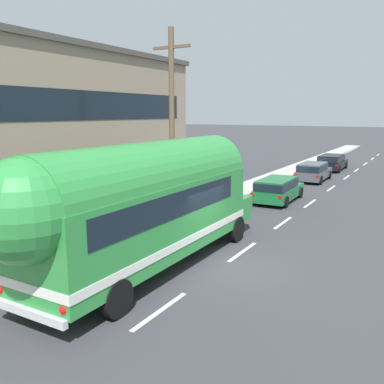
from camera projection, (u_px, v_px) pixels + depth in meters
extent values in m
plane|color=#38383D|center=(224.00, 265.00, 13.88)|extent=(300.00, 300.00, 0.00)
cube|color=silver|center=(160.00, 311.00, 10.70)|extent=(0.14, 2.40, 0.01)
cube|color=silver|center=(243.00, 252.00, 15.23)|extent=(0.14, 2.40, 0.01)
cube|color=silver|center=(283.00, 223.00, 19.24)|extent=(0.14, 2.40, 0.01)
cube|color=silver|center=(310.00, 203.00, 23.35)|extent=(0.14, 2.40, 0.01)
cube|color=silver|center=(331.00, 188.00, 28.03)|extent=(0.14, 2.40, 0.01)
cube|color=silver|center=(347.00, 177.00, 32.85)|extent=(0.14, 2.40, 0.01)
cube|color=silver|center=(356.00, 170.00, 36.82)|extent=(0.14, 2.40, 0.01)
cube|color=silver|center=(365.00, 164.00, 41.46)|extent=(0.14, 2.40, 0.01)
cube|color=silver|center=(373.00, 159.00, 46.10)|extent=(0.14, 2.40, 0.01)
cube|color=silver|center=(378.00, 155.00, 50.33)|extent=(0.14, 2.40, 0.01)
cube|color=silver|center=(252.00, 194.00, 25.95)|extent=(0.12, 80.00, 0.01)
cube|color=#ADA89E|center=(224.00, 197.00, 24.74)|extent=(2.04, 90.00, 0.15)
cube|color=black|center=(34.00, 201.00, 15.31)|extent=(0.08, 19.71, 1.20)
cube|color=black|center=(27.00, 104.00, 14.66)|extent=(0.08, 19.71, 1.20)
cylinder|color=brown|center=(172.00, 130.00, 18.06)|extent=(0.24, 0.24, 8.50)
cube|color=brown|center=(171.00, 47.00, 17.42)|extent=(1.80, 0.12, 0.12)
cube|color=#2D8C3D|center=(149.00, 217.00, 13.17)|extent=(2.51, 9.20, 2.30)
cylinder|color=#2D8C3D|center=(148.00, 181.00, 12.95)|extent=(2.46, 9.10, 2.45)
sphere|color=#2D8C3D|center=(25.00, 211.00, 9.08)|extent=(2.40, 2.40, 2.40)
cube|color=#2D8C3D|center=(222.00, 206.00, 17.75)|extent=(2.26, 1.30, 0.95)
cube|color=silver|center=(149.00, 237.00, 13.29)|extent=(2.55, 9.24, 0.24)
cube|color=black|center=(143.00, 200.00, 12.80)|extent=(2.54, 7.40, 0.76)
cube|color=black|center=(26.00, 233.00, 9.17)|extent=(2.00, 0.08, 0.84)
cube|color=silver|center=(30.00, 286.00, 9.39)|extent=(0.80, 0.06, 0.90)
cube|color=silver|center=(29.00, 313.00, 9.43)|extent=(2.34, 0.14, 0.20)
sphere|color=red|center=(1.00, 289.00, 9.96)|extent=(0.20, 0.20, 0.20)
sphere|color=red|center=(64.00, 310.00, 8.92)|extent=(0.20, 0.20, 0.20)
cube|color=black|center=(216.00, 178.00, 17.00)|extent=(2.14, 0.10, 0.96)
cube|color=silver|center=(229.00, 206.00, 18.36)|extent=(0.90, 0.10, 0.56)
cylinder|color=black|center=(186.00, 221.00, 17.55)|extent=(0.26, 1.00, 1.00)
cylinder|color=black|center=(236.00, 229.00, 16.39)|extent=(0.26, 1.00, 1.00)
cylinder|color=black|center=(51.00, 280.00, 11.43)|extent=(0.26, 1.00, 1.00)
cylinder|color=black|center=(117.00, 298.00, 10.27)|extent=(0.26, 1.00, 1.00)
cube|color=#196633|center=(279.00, 192.00, 23.88)|extent=(1.87, 4.47, 0.60)
cube|color=#196633|center=(277.00, 184.00, 23.36)|extent=(1.64, 3.21, 0.55)
cube|color=black|center=(277.00, 184.00, 23.37)|extent=(1.71, 3.25, 0.43)
cube|color=red|center=(252.00, 194.00, 22.29)|extent=(0.20, 0.04, 0.14)
cube|color=red|center=(280.00, 197.00, 21.57)|extent=(0.20, 0.04, 0.14)
cylinder|color=black|center=(273.00, 190.00, 25.62)|extent=(0.21, 0.64, 0.64)
cylinder|color=black|center=(300.00, 193.00, 24.82)|extent=(0.21, 0.64, 0.64)
cylinder|color=black|center=(255.00, 199.00, 23.01)|extent=(0.21, 0.64, 0.64)
cylinder|color=black|center=(286.00, 202.00, 22.21)|extent=(0.21, 0.64, 0.64)
cube|color=#474C51|center=(314.00, 174.00, 31.08)|extent=(1.81, 4.45, 0.60)
cube|color=#474C51|center=(313.00, 167.00, 30.56)|extent=(1.60, 3.00, 0.55)
cube|color=black|center=(313.00, 167.00, 30.57)|extent=(1.66, 3.04, 0.43)
cube|color=red|center=(295.00, 174.00, 29.51)|extent=(0.20, 0.04, 0.14)
cube|color=red|center=(317.00, 176.00, 28.77)|extent=(0.20, 0.04, 0.14)
cylinder|color=black|center=(307.00, 173.00, 32.82)|extent=(0.21, 0.64, 0.64)
cylinder|color=black|center=(329.00, 175.00, 32.00)|extent=(0.21, 0.64, 0.64)
cylinder|color=black|center=(297.00, 178.00, 30.22)|extent=(0.21, 0.64, 0.64)
cylinder|color=black|center=(320.00, 180.00, 29.41)|extent=(0.21, 0.64, 0.64)
cube|color=black|center=(332.00, 164.00, 36.91)|extent=(1.90, 4.72, 0.60)
cube|color=black|center=(331.00, 158.00, 36.40)|extent=(1.69, 3.27, 0.55)
cube|color=black|center=(331.00, 159.00, 36.41)|extent=(1.75, 3.31, 0.43)
cube|color=red|center=(316.00, 164.00, 35.26)|extent=(0.20, 0.04, 0.14)
cube|color=red|center=(336.00, 166.00, 34.46)|extent=(0.20, 0.04, 0.14)
cylinder|color=black|center=(326.00, 164.00, 38.80)|extent=(0.20, 0.64, 0.64)
cylinder|color=black|center=(346.00, 165.00, 37.93)|extent=(0.20, 0.64, 0.64)
cylinder|color=black|center=(317.00, 168.00, 35.97)|extent=(0.20, 0.64, 0.64)
cylinder|color=black|center=(339.00, 169.00, 35.10)|extent=(0.20, 0.64, 0.64)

